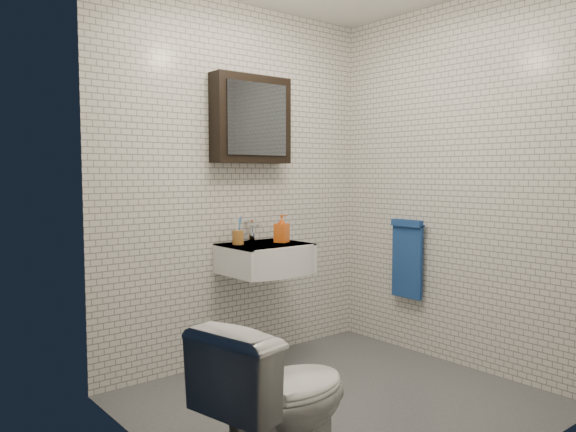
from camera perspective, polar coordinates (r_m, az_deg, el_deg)
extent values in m
cube|color=#45484C|center=(3.45, 5.14, -18.26)|extent=(2.20, 2.00, 0.01)
cube|color=silver|center=(3.96, -4.93, 3.19)|extent=(2.20, 0.02, 2.50)
cube|color=silver|center=(2.57, 21.14, 2.25)|extent=(2.20, 0.02, 2.50)
cube|color=silver|center=(2.54, -12.73, 2.41)|extent=(0.02, 2.00, 2.50)
cube|color=silver|center=(4.03, 16.52, 3.05)|extent=(0.02, 2.00, 2.50)
cube|color=white|center=(3.85, -2.37, -4.31)|extent=(0.55, 0.45, 0.20)
cylinder|color=silver|center=(3.85, -2.55, -2.98)|extent=(0.31, 0.31, 0.02)
cylinder|color=silver|center=(3.85, -2.55, -2.86)|extent=(0.04, 0.04, 0.01)
cube|color=white|center=(3.84, -2.37, -2.90)|extent=(0.55, 0.45, 0.01)
cylinder|color=silver|center=(3.96, -3.81, -2.16)|extent=(0.06, 0.06, 0.06)
cylinder|color=silver|center=(3.96, -3.81, -1.30)|extent=(0.03, 0.03, 0.08)
cylinder|color=silver|center=(3.91, -3.30, -0.93)|extent=(0.02, 0.12, 0.02)
cube|color=silver|center=(3.98, -4.07, -0.48)|extent=(0.02, 0.09, 0.01)
cube|color=black|center=(3.95, -3.78, 9.73)|extent=(0.60, 0.14, 0.60)
cube|color=#3F444C|center=(3.89, -3.12, 9.82)|extent=(0.49, 0.01, 0.49)
cylinder|color=silver|center=(4.22, 12.20, -0.89)|extent=(0.02, 0.30, 0.02)
cylinder|color=silver|center=(4.32, 11.03, -0.76)|extent=(0.04, 0.02, 0.02)
cylinder|color=silver|center=(4.16, 13.76, -1.00)|extent=(0.04, 0.02, 0.02)
cube|color=#1F4A90|center=(4.25, 12.01, -4.53)|extent=(0.03, 0.26, 0.54)
cube|color=#1F4A90|center=(4.20, 11.99, -0.71)|extent=(0.05, 0.26, 0.05)
cylinder|color=#A46529|center=(3.80, -5.11, -2.18)|extent=(0.08, 0.08, 0.10)
cylinder|color=white|center=(3.78, -5.21, -1.28)|extent=(0.02, 0.03, 0.18)
cylinder|color=#3B78BF|center=(3.80, -4.90, -1.39)|extent=(0.01, 0.02, 0.16)
cylinder|color=white|center=(3.80, -5.29, -1.17)|extent=(0.02, 0.04, 0.19)
cylinder|color=#3B78BF|center=(3.81, -4.98, -1.30)|extent=(0.02, 0.04, 0.17)
imported|color=orange|center=(3.89, -0.65, -1.28)|extent=(0.12, 0.12, 0.19)
imported|color=white|center=(2.50, -0.81, -18.30)|extent=(0.79, 0.55, 0.74)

